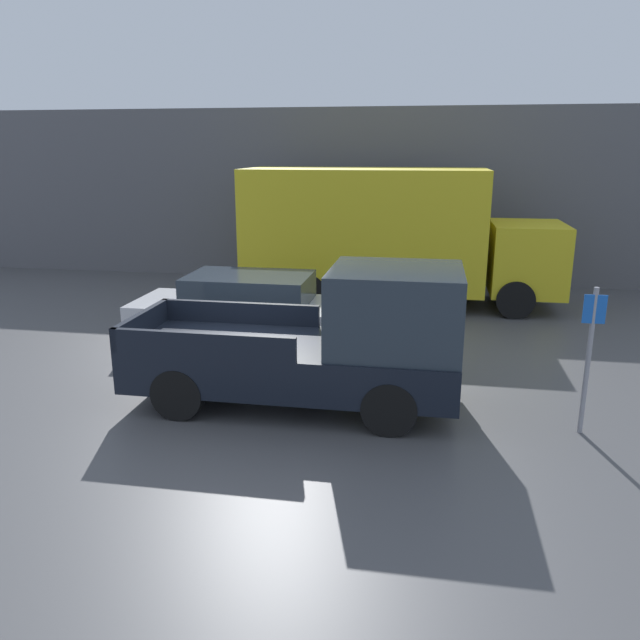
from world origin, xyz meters
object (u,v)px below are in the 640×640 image
Objects in this scene: car at (245,310)px; parking_sign at (589,352)px; pickup_truck at (327,344)px; delivery_truck at (386,233)px.

car is 6.64m from parking_sign.
pickup_truck is at bearing 175.05° from parking_sign.
pickup_truck is 3.76m from parking_sign.
parking_sign is (3.37, -7.39, -0.61)m from delivery_truck.
delivery_truck reaches higher than parking_sign.
delivery_truck is at bearing 59.93° from car.
parking_sign is (5.87, -3.07, 0.45)m from car.
pickup_truck is 2.38× the size of parking_sign.
car is 0.55× the size of delivery_truck.
car is 5.10m from delivery_truck.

